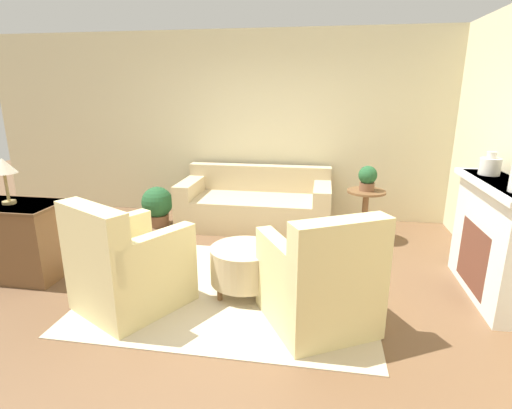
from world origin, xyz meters
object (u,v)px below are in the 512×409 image
object	(u,v)px
armchair_left	(126,269)
table_lamp	(3,168)
potted_plant_on_side_table	(368,178)
vase_mantel_near	(490,166)
couch	(256,205)
ottoman_table	(244,264)
potted_plant_floor	(157,205)
side_table	(365,206)
dresser	(16,239)
armchair_right	(320,284)

from	to	relation	value
armchair_left	table_lamp	xyz separation A→B (m)	(-1.47, 0.43, 0.80)
potted_plant_on_side_table	table_lamp	size ratio (longest dim) A/B	0.69
vase_mantel_near	table_lamp	bearing A→B (deg)	-171.40
couch	ottoman_table	bearing A→B (deg)	-83.53
armchair_left	potted_plant_floor	bearing A→B (deg)	106.31
side_table	table_lamp	bearing A→B (deg)	-154.90
armchair_left	ottoman_table	bearing A→B (deg)	24.16
dresser	table_lamp	bearing A→B (deg)	0.00
potted_plant_on_side_table	table_lamp	xyz separation A→B (m)	(-3.78, -1.77, 0.34)
armchair_left	couch	bearing A→B (deg)	72.79
vase_mantel_near	potted_plant_floor	size ratio (longest dim) A/B	0.39
ottoman_table	dresser	distance (m)	2.48
couch	vase_mantel_near	distance (m)	3.04
ottoman_table	potted_plant_on_side_table	xyz separation A→B (m)	(1.30, 1.75, 0.54)
potted_plant_on_side_table	table_lamp	bearing A→B (deg)	-154.90
couch	side_table	xyz separation A→B (m)	(1.53, -0.29, 0.14)
potted_plant_on_side_table	dresser	bearing A→B (deg)	-154.90
armchair_right	dresser	world-z (taller)	armchair_right
armchair_left	vase_mantel_near	xyz separation A→B (m)	(3.35, 1.16, 0.84)
side_table	potted_plant_on_side_table	bearing A→B (deg)	0.00
potted_plant_floor	armchair_right	bearing A→B (deg)	-43.11
ottoman_table	potted_plant_floor	world-z (taller)	potted_plant_floor
side_table	armchair_left	bearing A→B (deg)	-136.36
couch	vase_mantel_near	size ratio (longest dim) A/B	9.40
ottoman_table	table_lamp	world-z (taller)	table_lamp
ottoman_table	armchair_left	bearing A→B (deg)	-155.84
couch	vase_mantel_near	xyz separation A→B (m)	(2.58, -1.33, 0.92)
armchair_right	table_lamp	size ratio (longest dim) A/B	2.42
dresser	potted_plant_on_side_table	world-z (taller)	potted_plant_on_side_table
armchair_right	table_lamp	bearing A→B (deg)	172.45
side_table	potted_plant_on_side_table	world-z (taller)	potted_plant_on_side_table
dresser	table_lamp	distance (m)	0.77
potted_plant_on_side_table	vase_mantel_near	bearing A→B (deg)	-44.77
armchair_right	vase_mantel_near	bearing A→B (deg)	35.74
armchair_left	table_lamp	bearing A→B (deg)	163.86
armchair_right	dresser	xyz separation A→B (m)	(-3.22, 0.43, 0.03)
dresser	armchair_left	bearing A→B (deg)	-16.14
potted_plant_floor	table_lamp	distance (m)	2.18
couch	dresser	distance (m)	3.05
side_table	table_lamp	size ratio (longest dim) A/B	1.41
couch	side_table	distance (m)	1.57
armchair_left	table_lamp	distance (m)	1.73
potted_plant_floor	table_lamp	size ratio (longest dim) A/B	1.23
couch	potted_plant_floor	world-z (taller)	couch
dresser	table_lamp	world-z (taller)	table_lamp
couch	potted_plant_floor	bearing A→B (deg)	-170.48
dresser	potted_plant_floor	xyz separation A→B (m)	(0.82, 1.82, -0.10)
couch	potted_plant_floor	xyz separation A→B (m)	(-1.43, -0.24, 0.01)
armchair_right	ottoman_table	size ratio (longest dim) A/B	1.73
couch	potted_plant_on_side_table	xyz separation A→B (m)	(1.53, -0.29, 0.54)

